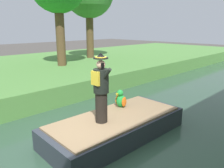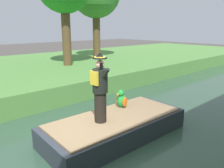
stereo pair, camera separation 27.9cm
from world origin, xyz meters
The scene contains 5 objects.
ground_plane centered at (0.00, 0.00, 0.00)m, with size 80.00×80.00×0.00m, color #4C4742.
canal_water centered at (0.00, 0.00, 0.05)m, with size 6.38×48.00×0.10m, color #33513D.
boat centered at (0.00, 1.04, 0.40)m, with size 1.92×4.25×0.61m.
person_pirate centered at (-0.02, 0.50, 1.64)m, with size 0.61×0.42×1.85m.
parrot_plush centered at (-0.44, 1.70, 0.95)m, with size 0.36×0.34×0.57m.
Camera 2 is at (4.31, -2.98, 3.19)m, focal length 35.59 mm.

